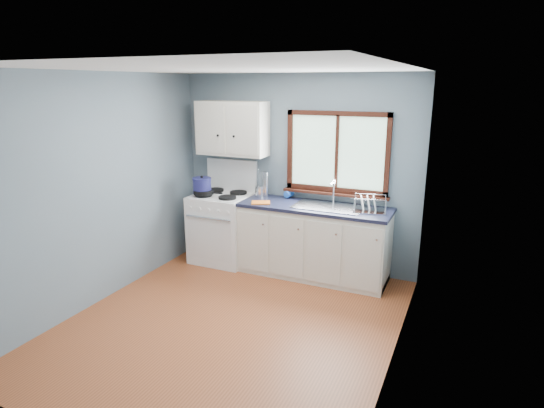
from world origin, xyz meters
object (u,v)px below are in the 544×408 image
at_px(gas_range, 222,226).
at_px(utensil_crock, 260,191).
at_px(sink, 328,212).
at_px(dish_rack, 369,207).
at_px(base_cabinets, 313,245).
at_px(stockpot, 202,186).
at_px(thermos, 266,184).
at_px(skillet, 204,192).

height_order(gas_range, utensil_crock, gas_range).
height_order(gas_range, sink, gas_range).
xyz_separation_m(sink, dish_rack, (0.49, 0.01, 0.11)).
xyz_separation_m(base_cabinets, sink, (0.18, -0.00, 0.45)).
height_order(stockpot, utensil_crock, utensil_crock).
relative_size(sink, thermos, 2.53).
height_order(sink, thermos, thermos).
bearing_deg(thermos, stockpot, -155.73).
distance_m(base_cabinets, skillet, 1.59).
bearing_deg(utensil_crock, thermos, 27.41).
height_order(sink, stockpot, sink).
bearing_deg(gas_range, dish_rack, 0.91).
height_order(utensil_crock, dish_rack, utensil_crock).
bearing_deg(base_cabinets, skillet, -172.70).
relative_size(skillet, dish_rack, 0.98).
bearing_deg(thermos, utensil_crock, -152.59).
bearing_deg(utensil_crock, gas_range, -163.72).
distance_m(stockpot, thermos, 0.84).
bearing_deg(gas_range, utensil_crock, 16.28).
bearing_deg(utensil_crock, base_cabinets, -8.89).
relative_size(skillet, utensil_crock, 1.14).
distance_m(gas_range, thermos, 0.84).
height_order(base_cabinets, utensil_crock, utensil_crock).
distance_m(gas_range, sink, 1.53).
distance_m(base_cabinets, stockpot, 1.65).
bearing_deg(stockpot, skillet, -15.28).
xyz_separation_m(stockpot, utensil_crock, (0.69, 0.31, -0.07)).
distance_m(sink, dish_rack, 0.50).
height_order(gas_range, thermos, gas_range).
xyz_separation_m(stockpot, dish_rack, (2.17, 0.19, -0.10)).
relative_size(gas_range, base_cabinets, 0.74).
bearing_deg(base_cabinets, gas_range, -179.18).
distance_m(gas_range, skillet, 0.55).
bearing_deg(skillet, gas_range, 37.46).
xyz_separation_m(utensil_crock, dish_rack, (1.48, -0.11, -0.02)).
relative_size(base_cabinets, thermos, 5.57).
bearing_deg(skillet, stockpot, 156.77).
height_order(gas_range, skillet, gas_range).
relative_size(thermos, dish_rack, 0.79).
distance_m(utensil_crock, dish_rack, 1.48).
bearing_deg(thermos, sink, -10.14).
bearing_deg(skillet, utensil_crock, 17.42).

